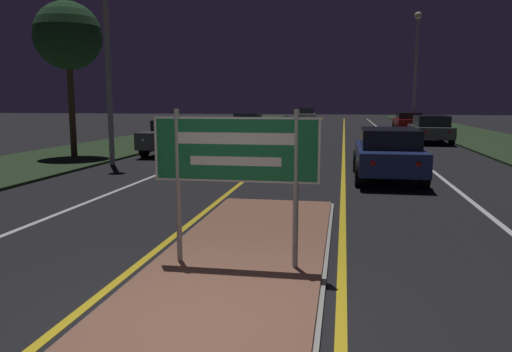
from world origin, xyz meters
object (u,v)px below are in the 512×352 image
highway_sign (236,156)px  car_receding_0 (388,152)px  car_approaching_1 (247,122)px  streetlight_right_far (416,53)px  car_approaching_2 (306,115)px  car_approaching_0 (178,135)px  car_receding_2 (408,121)px  car_receding_1 (430,129)px

highway_sign → car_receding_0: size_ratio=0.47×
car_receding_0 → car_approaching_1: bearing=111.1°
highway_sign → streetlight_right_far: bearing=79.0°
car_approaching_1 → car_approaching_2: bearing=77.8°
car_receding_0 → car_approaching_1: (-8.15, 21.12, -0.04)m
car_approaching_0 → car_approaching_1: car_approaching_0 is taller
car_approaching_1 → highway_sign: bearing=-79.3°
highway_sign → car_receding_2: (6.10, 32.84, -0.78)m
highway_sign → car_receding_1: highway_sign is taller
car_receding_1 → car_receding_0: bearing=-104.0°
highway_sign → car_approaching_1: 30.01m
streetlight_right_far → car_approaching_1: size_ratio=1.93×
car_receding_1 → car_approaching_2: bearing=110.4°
car_receding_0 → car_approaching_1: car_receding_0 is taller
highway_sign → car_receding_0: highway_sign is taller
car_receding_1 → car_approaching_2: 23.82m
highway_sign → car_receding_2: bearing=79.5°
car_receding_2 → car_approaching_2: 13.92m
car_approaching_0 → car_approaching_2: (3.12, 29.82, 0.01)m
car_receding_0 → car_approaching_2: size_ratio=1.12×
car_approaching_0 → streetlight_right_far: bearing=58.5°
car_receding_0 → car_approaching_0: size_ratio=0.99×
car_receding_2 → car_approaching_0: (-11.64, -18.82, 0.04)m
car_approaching_0 → car_approaching_1: size_ratio=1.02×
car_receding_0 → car_approaching_0: 9.92m
streetlight_right_far → car_receding_1: 13.35m
highway_sign → car_receding_2: 33.41m
highway_sign → car_receding_1: bearing=74.7°
highway_sign → car_approaching_1: size_ratio=0.47×
highway_sign → car_receding_1: size_ratio=0.47×
car_approaching_2 → car_approaching_1: bearing=-102.2°
highway_sign → car_approaching_2: highway_sign is taller
highway_sign → car_receding_0: bearing=72.7°
car_receding_2 → car_approaching_1: size_ratio=1.01×
highway_sign → car_approaching_1: bearing=100.7°
car_receding_0 → car_approaching_0: (-8.15, 5.65, 0.01)m
car_receding_0 → car_approaching_2: car_approaching_2 is taller
highway_sign → car_approaching_2: size_ratio=0.52×
car_receding_2 → car_approaching_0: bearing=-121.7°
streetlight_right_far → car_receding_2: bearing=-116.4°
car_receding_1 → car_approaching_0: 13.67m
highway_sign → car_approaching_2: (-2.43, 43.84, -0.73)m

